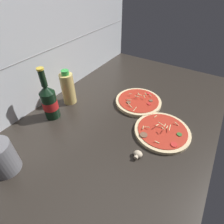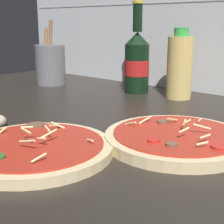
# 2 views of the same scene
# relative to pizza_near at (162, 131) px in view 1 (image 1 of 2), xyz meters

# --- Properties ---
(counter_slab) EXTENTS (1.60, 0.90, 0.03)m
(counter_slab) POSITION_rel_pizza_near_xyz_m (-0.04, 0.21, -0.02)
(counter_slab) COLOR #28231E
(counter_slab) RESTS_ON ground
(tile_backsplash) EXTENTS (1.60, 0.01, 0.60)m
(tile_backsplash) POSITION_rel_pizza_near_xyz_m (-0.04, 0.67, 0.27)
(tile_backsplash) COLOR silver
(tile_backsplash) RESTS_ON ground
(pizza_near) EXTENTS (0.26, 0.26, 0.05)m
(pizza_near) POSITION_rel_pizza_near_xyz_m (0.00, 0.00, 0.00)
(pizza_near) COLOR beige
(pizza_near) RESTS_ON counter_slab
(pizza_far) EXTENTS (0.26, 0.26, 0.05)m
(pizza_far) POSITION_rel_pizza_near_xyz_m (0.15, 0.20, 0.00)
(pizza_far) COLOR beige
(pizza_far) RESTS_ON counter_slab
(beer_bottle) EXTENTS (0.08, 0.08, 0.28)m
(beer_bottle) POSITION_rel_pizza_near_xyz_m (-0.19, 0.53, 0.09)
(beer_bottle) COLOR black
(beer_bottle) RESTS_ON counter_slab
(oil_bottle) EXTENTS (0.07, 0.07, 0.20)m
(oil_bottle) POSITION_rel_pizza_near_xyz_m (-0.05, 0.54, 0.08)
(oil_bottle) COLOR #D6B766
(oil_bottle) RESTS_ON counter_slab
(mushroom_left) EXTENTS (0.04, 0.04, 0.03)m
(mushroom_left) POSITION_rel_pizza_near_xyz_m (-0.18, 0.04, 0.00)
(mushroom_left) COLOR beige
(mushroom_left) RESTS_ON counter_slab
(utensil_crock) EXTENTS (0.10, 0.10, 0.22)m
(utensil_crock) POSITION_rel_pizza_near_xyz_m (-0.51, 0.45, 0.06)
(utensil_crock) COLOR slate
(utensil_crock) RESTS_ON counter_slab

